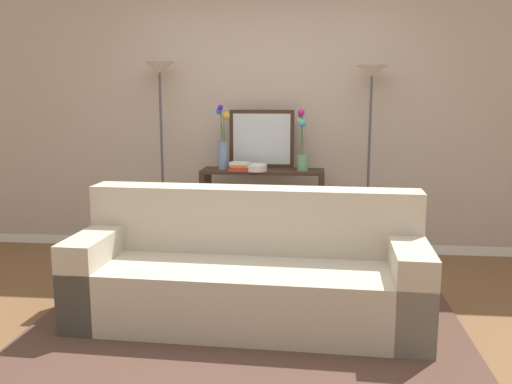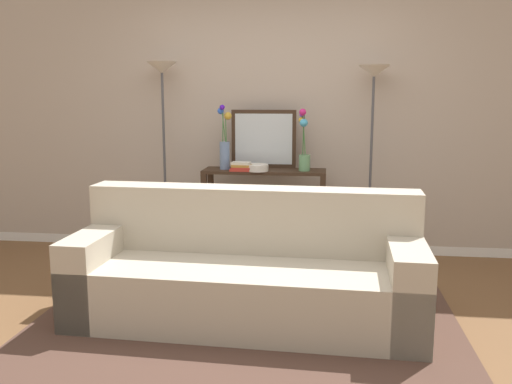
{
  "view_description": "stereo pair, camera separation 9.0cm",
  "coord_description": "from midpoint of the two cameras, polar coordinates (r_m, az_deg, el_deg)",
  "views": [
    {
      "loc": [
        0.42,
        -3.42,
        1.53
      ],
      "look_at": [
        -0.03,
        0.83,
        0.77
      ],
      "focal_mm": 38.73,
      "sensor_mm": 36.0,
      "label": 1
    },
    {
      "loc": [
        0.51,
        -3.41,
        1.53
      ],
      "look_at": [
        -0.03,
        0.83,
        0.77
      ],
      "focal_mm": 38.73,
      "sensor_mm": 36.0,
      "label": 2
    }
  ],
  "objects": [
    {
      "name": "ground_plane",
      "position": [
        3.77,
        -1.61,
        -13.99
      ],
      "size": [
        16.0,
        16.0,
        0.02
      ],
      "primitive_type": "cube",
      "color": "brown"
    },
    {
      "name": "back_wall",
      "position": [
        5.39,
        1.11,
        10.06
      ],
      "size": [
        12.0,
        0.15,
        3.06
      ],
      "color": "white",
      "rests_on": "ground"
    },
    {
      "name": "area_rug",
      "position": [
        3.77,
        -1.72,
        -13.78
      ],
      "size": [
        2.85,
        1.99,
        0.01
      ],
      "color": "#51382D",
      "rests_on": "ground"
    },
    {
      "name": "couch",
      "position": [
        3.8,
        -1.38,
        -8.51
      ],
      "size": [
        2.36,
        0.93,
        0.88
      ],
      "color": "#BCB29E",
      "rests_on": "ground"
    },
    {
      "name": "console_table",
      "position": [
        5.1,
        0.19,
        -0.77
      ],
      "size": [
        1.12,
        0.35,
        0.85
      ],
      "color": "#382619",
      "rests_on": "ground"
    },
    {
      "name": "floor_lamp_left",
      "position": [
        5.28,
        -10.33,
        8.87
      ],
      "size": [
        0.28,
        0.28,
        1.82
      ],
      "color": "#4C4C51",
      "rests_on": "ground"
    },
    {
      "name": "floor_lamp_right",
      "position": [
        5.09,
        11.26,
        8.44
      ],
      "size": [
        0.28,
        0.28,
        1.78
      ],
      "color": "#4C4C51",
      "rests_on": "ground"
    },
    {
      "name": "wall_mirror",
      "position": [
        5.17,
        0.09,
        5.5
      ],
      "size": [
        0.6,
        0.02,
        0.54
      ],
      "color": "#382619",
      "rests_on": "console_table"
    },
    {
      "name": "vase_tall_flowers",
      "position": [
        5.06,
        -3.95,
        4.83
      ],
      "size": [
        0.13,
        0.1,
        0.59
      ],
      "color": "#6B84AD",
      "rests_on": "console_table"
    },
    {
      "name": "vase_short_flowers",
      "position": [
        4.97,
        4.29,
        4.71
      ],
      "size": [
        0.11,
        0.12,
        0.56
      ],
      "color": "#669E6B",
      "rests_on": "console_table"
    },
    {
      "name": "fruit_bowl",
      "position": [
        4.95,
        -0.5,
        2.54
      ],
      "size": [
        0.19,
        0.19,
        0.06
      ],
      "color": "silver",
      "rests_on": "console_table"
    },
    {
      "name": "book_stack",
      "position": [
        4.96,
        -2.19,
        2.6
      ],
      "size": [
        0.21,
        0.13,
        0.08
      ],
      "color": "#BC3328",
      "rests_on": "console_table"
    },
    {
      "name": "book_row_under_console",
      "position": [
        5.25,
        -2.73,
        -6.21
      ],
      "size": [
        0.39,
        0.18,
        0.13
      ],
      "color": "tan",
      "rests_on": "ground"
    }
  ]
}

